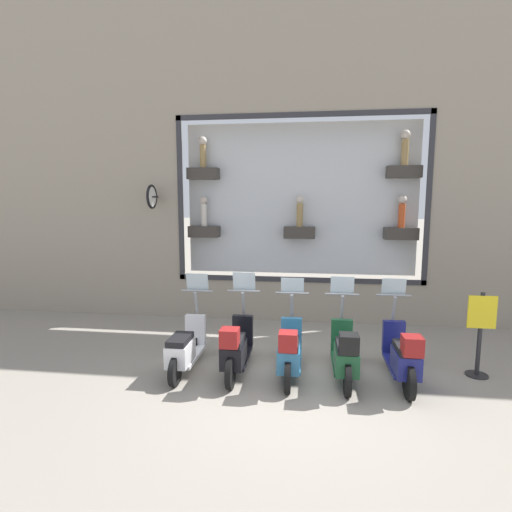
{
  "coord_description": "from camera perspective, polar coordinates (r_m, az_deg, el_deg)",
  "views": [
    {
      "loc": [
        -6.11,
        -0.21,
        2.94
      ],
      "look_at": [
        1.71,
        0.81,
        1.83
      ],
      "focal_mm": 28.0,
      "sensor_mm": 36.0,
      "label": 1
    }
  ],
  "objects": [
    {
      "name": "scooter_white_4",
      "position": [
        7.16,
        -10.05,
        -12.75
      ],
      "size": [
        1.79,
        0.61,
        1.57
      ],
      "color": "black",
      "rests_on": "ground_plane"
    },
    {
      "name": "building_facade",
      "position": [
        9.93,
        6.46,
        19.72
      ],
      "size": [
        1.21,
        36.0,
        9.72
      ],
      "color": "gray",
      "rests_on": "ground_plane"
    },
    {
      "name": "scooter_navy_0",
      "position": [
        6.95,
        20.19,
        -13.26
      ],
      "size": [
        1.81,
        0.61,
        1.57
      ],
      "color": "black",
      "rests_on": "ground_plane"
    },
    {
      "name": "ground_plane",
      "position": [
        6.79,
        5.18,
        -17.74
      ],
      "size": [
        120.0,
        120.0,
        0.0
      ],
      "primitive_type": "plane",
      "color": "gray"
    },
    {
      "name": "scooter_black_3",
      "position": [
        6.88,
        -2.87,
        -12.98
      ],
      "size": [
        1.8,
        0.6,
        1.62
      ],
      "color": "black",
      "rests_on": "ground_plane"
    },
    {
      "name": "scooter_teal_2",
      "position": [
        6.79,
        4.81,
        -13.4
      ],
      "size": [
        1.8,
        0.61,
        1.54
      ],
      "color": "black",
      "rests_on": "ground_plane"
    },
    {
      "name": "scooter_green_1",
      "position": [
        6.81,
        12.59,
        -13.44
      ],
      "size": [
        1.8,
        0.61,
        1.58
      ],
      "color": "black",
      "rests_on": "ground_plane"
    },
    {
      "name": "shop_sign_post",
      "position": [
        7.72,
        29.37,
        -9.49
      ],
      "size": [
        0.36,
        0.45,
        1.44
      ],
      "color": "#232326",
      "rests_on": "ground_plane"
    }
  ]
}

